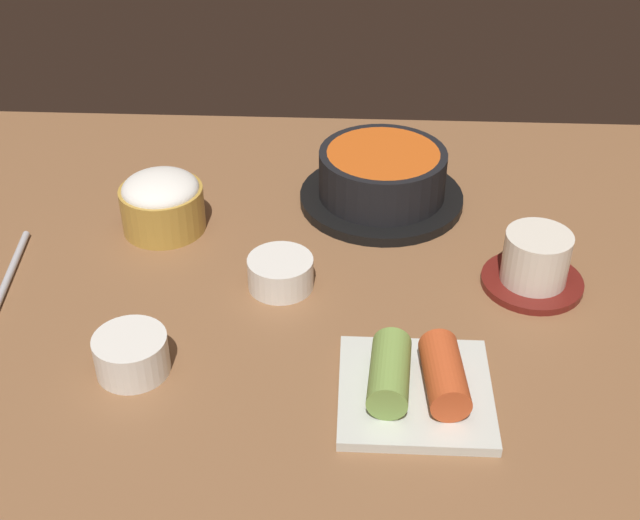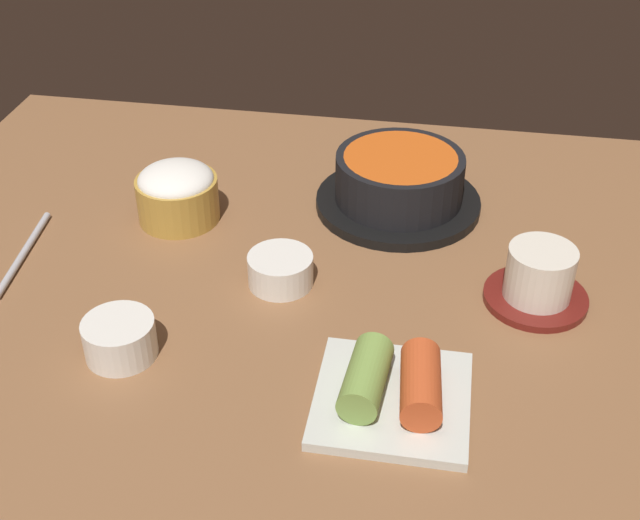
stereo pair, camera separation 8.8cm
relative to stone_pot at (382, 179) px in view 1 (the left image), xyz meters
The scene contains 7 objects.
dining_table 17.76cm from the stone_pot, 120.20° to the right, with size 100.00×76.00×2.00cm, color brown.
stone_pot is the anchor object (origin of this frame).
rice_bowl 26.24cm from the stone_pot, 164.58° to the right, with size 9.58×9.58×6.93cm.
tea_cup_with_saucer 22.56cm from the stone_pot, 45.60° to the right, with size 10.72×10.72×6.32cm.
banchan_cup_center 20.66cm from the stone_pot, 121.55° to the right, with size 6.94×6.94×3.40cm.
kimchi_plate 33.65cm from the stone_pot, 85.42° to the right, with size 13.72×13.72×4.60cm.
side_bowl_near 39.03cm from the stone_pot, 126.79° to the right, with size 6.87×6.87×3.84cm.
Camera 1 is at (5.48, -73.76, 55.73)cm, focal length 47.31 mm.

